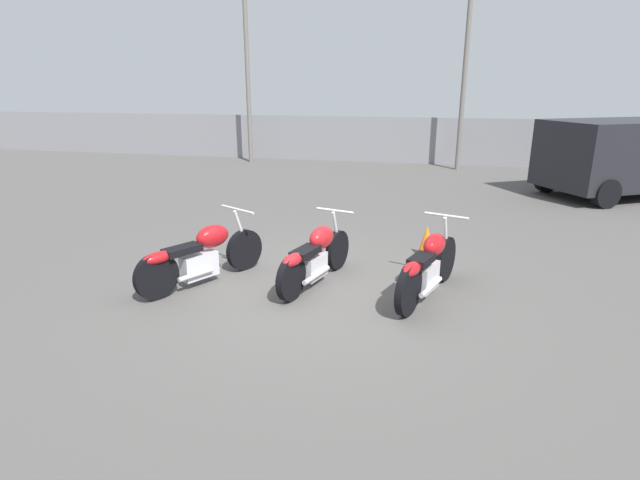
% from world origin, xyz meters
% --- Properties ---
extents(ground_plane, '(60.00, 60.00, 0.00)m').
position_xyz_m(ground_plane, '(0.00, 0.00, 0.00)').
color(ground_plane, '#514F4C').
extents(fence_back, '(40.00, 0.04, 1.68)m').
position_xyz_m(fence_back, '(0.00, 12.57, 0.84)').
color(fence_back, gray).
rests_on(fence_back, ground_plane).
extents(light_pole_left, '(0.70, 0.35, 6.54)m').
position_xyz_m(light_pole_left, '(-5.37, 11.57, 3.93)').
color(light_pole_left, slate).
rests_on(light_pole_left, ground_plane).
extents(light_pole_right, '(0.70, 0.35, 6.39)m').
position_xyz_m(light_pole_right, '(2.22, 11.52, 3.85)').
color(light_pole_right, slate).
rests_on(light_pole_right, ground_plane).
extents(motorcycle_slot_0, '(1.21, 1.96, 1.01)m').
position_xyz_m(motorcycle_slot_0, '(-1.66, -0.09, 0.44)').
color(motorcycle_slot_0, black).
rests_on(motorcycle_slot_0, ground_plane).
extents(motorcycle_slot_1, '(0.78, 1.96, 0.99)m').
position_xyz_m(motorcycle_slot_1, '(-0.05, 0.28, 0.43)').
color(motorcycle_slot_1, black).
rests_on(motorcycle_slot_1, ground_plane).
extents(motorcycle_slot_2, '(0.88, 1.98, 1.04)m').
position_xyz_m(motorcycle_slot_2, '(1.55, 0.17, 0.44)').
color(motorcycle_slot_2, black).
rests_on(motorcycle_slot_2, ground_plane).
extents(parked_van, '(5.17, 4.19, 1.95)m').
position_xyz_m(parked_van, '(6.54, 8.21, 1.10)').
color(parked_van, black).
rests_on(parked_van, ground_plane).
extents(traffic_cone_near, '(0.30, 0.30, 0.53)m').
position_xyz_m(traffic_cone_near, '(1.49, 1.96, 0.26)').
color(traffic_cone_near, orange).
rests_on(traffic_cone_near, ground_plane).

